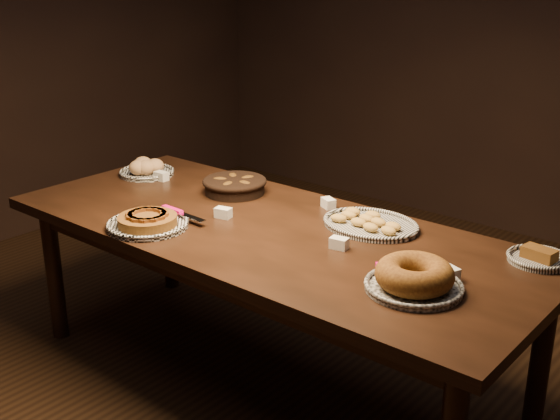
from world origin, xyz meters
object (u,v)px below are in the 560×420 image
Objects in this scene: bundt_cake_plate at (414,278)px; madeleine_platter at (369,223)px; buffet_table at (267,243)px; apple_tart_plate at (148,222)px.

madeleine_platter is at bearing 145.75° from bundt_cake_plate.
buffet_table is 0.80m from bundt_cake_plate.
buffet_table is 6.75× the size of apple_tart_plate.
madeleine_platter is 1.05× the size of bundt_cake_plate.
apple_tart_plate is 0.94m from madeleine_platter.
apple_tart_plate reaches higher than madeleine_platter.
buffet_table is 5.70× the size of madeleine_platter.
apple_tart_plate is at bearing -143.97° from madeleine_platter.
buffet_table is 0.44m from madeleine_platter.
bundt_cake_plate is at bearing -9.50° from buffet_table.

